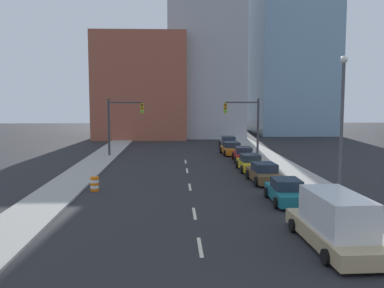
% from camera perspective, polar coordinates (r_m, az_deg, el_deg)
% --- Properties ---
extents(sidewalk_left, '(2.99, 89.07, 0.13)m').
position_cam_1_polar(sidewalk_left, '(54.58, -10.31, -0.42)').
color(sidewalk_left, '#9E9B93').
rests_on(sidewalk_left, ground).
extents(sidewalk_right, '(2.99, 89.07, 0.13)m').
position_cam_1_polar(sidewalk_right, '(54.90, 7.87, -0.34)').
color(sidewalk_right, '#9E9B93').
rests_on(sidewalk_right, ground).
extents(lane_stripe_at_8m, '(0.16, 2.40, 0.01)m').
position_cam_1_polar(lane_stripe_at_8m, '(18.15, 1.08, -13.56)').
color(lane_stripe_at_8m, beige).
rests_on(lane_stripe_at_8m, ground).
extents(lane_stripe_at_13m, '(0.16, 2.40, 0.01)m').
position_cam_1_polar(lane_stripe_at_13m, '(23.12, 0.32, -9.23)').
color(lane_stripe_at_13m, beige).
rests_on(lane_stripe_at_13m, ground).
extents(lane_stripe_at_20m, '(0.16, 2.40, 0.01)m').
position_cam_1_polar(lane_stripe_at_20m, '(29.84, -0.29, -5.75)').
color(lane_stripe_at_20m, beige).
rests_on(lane_stripe_at_20m, ground).
extents(lane_stripe_at_27m, '(0.16, 2.40, 0.01)m').
position_cam_1_polar(lane_stripe_at_27m, '(36.58, -0.66, -3.56)').
color(lane_stripe_at_27m, beige).
rests_on(lane_stripe_at_27m, ground).
extents(lane_stripe_at_32m, '(0.16, 2.40, 0.01)m').
position_cam_1_polar(lane_stripe_at_32m, '(41.75, -0.87, -2.36)').
color(lane_stripe_at_32m, beige).
rests_on(lane_stripe_at_32m, ground).
extents(building_brick_left, '(14.00, 16.00, 15.99)m').
position_cam_1_polar(building_brick_left, '(70.40, -6.65, 7.52)').
color(building_brick_left, '#9E513D').
rests_on(building_brick_left, ground).
extents(building_office_center, '(12.00, 20.00, 30.08)m').
position_cam_1_polar(building_office_center, '(74.87, 1.56, 12.88)').
color(building_office_center, '#A8A8AD').
rests_on(building_office_center, ground).
extents(building_glass_right, '(13.00, 20.00, 28.02)m').
position_cam_1_polar(building_glass_right, '(81.25, 12.73, 11.46)').
color(building_glass_right, '#7A9EB7').
rests_on(building_glass_right, ground).
extents(traffic_signal_left, '(3.83, 0.35, 6.14)m').
position_cam_1_polar(traffic_signal_left, '(45.98, -9.74, 3.26)').
color(traffic_signal_left, '#38383D').
rests_on(traffic_signal_left, ground).
extents(traffic_signal_right, '(3.83, 0.35, 6.14)m').
position_cam_1_polar(traffic_signal_right, '(46.26, 7.51, 3.31)').
color(traffic_signal_right, '#38383D').
rests_on(traffic_signal_right, ground).
extents(traffic_barrel, '(0.56, 0.56, 0.95)m').
position_cam_1_polar(traffic_barrel, '(29.22, -12.85, -5.21)').
color(traffic_barrel, orange).
rests_on(traffic_barrel, ground).
extents(street_lamp, '(0.44, 0.44, 8.59)m').
position_cam_1_polar(street_lamp, '(26.65, 19.36, 3.26)').
color(street_lamp, '#4C4C51').
rests_on(street_lamp, ground).
extents(box_truck_tan, '(2.49, 6.46, 2.29)m').
position_cam_1_polar(box_truck_tan, '(18.70, 18.47, -9.87)').
color(box_truck_tan, tan).
rests_on(box_truck_tan, ground).
extents(sedan_teal, '(2.08, 4.43, 1.41)m').
position_cam_1_polar(sedan_teal, '(25.94, 12.46, -6.24)').
color(sedan_teal, '#196B75').
rests_on(sedan_teal, ground).
extents(sedan_brown, '(2.23, 4.63, 1.43)m').
position_cam_1_polar(sedan_brown, '(31.79, 9.60, -3.89)').
color(sedan_brown, brown).
rests_on(sedan_brown, ground).
extents(sedan_yellow, '(2.03, 4.51, 1.41)m').
position_cam_1_polar(sedan_yellow, '(36.76, 7.75, -2.54)').
color(sedan_yellow, gold).
rests_on(sedan_yellow, ground).
extents(sedan_red, '(2.21, 4.61, 1.44)m').
position_cam_1_polar(sedan_red, '(42.03, 6.88, -1.45)').
color(sedan_red, red).
rests_on(sedan_red, ground).
extents(sedan_orange, '(2.30, 4.68, 1.40)m').
position_cam_1_polar(sedan_orange, '(47.20, 5.29, -0.63)').
color(sedan_orange, orange).
rests_on(sedan_orange, ground).
extents(sedan_gray, '(2.06, 4.69, 1.42)m').
position_cam_1_polar(sedan_gray, '(53.85, 4.89, 0.20)').
color(sedan_gray, slate).
rests_on(sedan_gray, ground).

